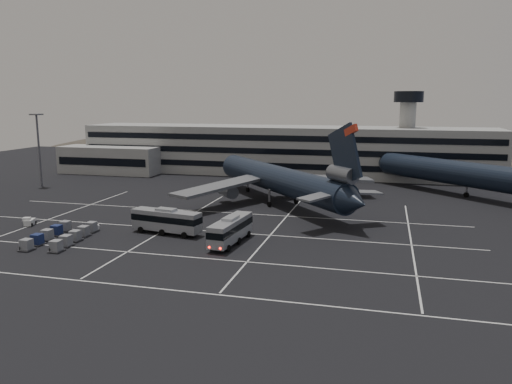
# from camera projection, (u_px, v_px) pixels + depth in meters

# --- Properties ---
(ground) EXTENTS (260.00, 260.00, 0.00)m
(ground) POSITION_uv_depth(u_px,v_px,m) (192.00, 237.00, 80.15)
(ground) COLOR black
(ground) RESTS_ON ground
(lane_markings) EXTENTS (90.00, 55.62, 0.01)m
(lane_markings) POSITION_uv_depth(u_px,v_px,m) (199.00, 236.00, 80.60)
(lane_markings) COLOR silver
(lane_markings) RESTS_ON ground
(terminal) EXTENTS (125.00, 26.00, 24.00)m
(terminal) POSITION_uv_depth(u_px,v_px,m) (272.00, 150.00, 147.30)
(terminal) COLOR gray
(terminal) RESTS_ON ground
(hills) EXTENTS (352.00, 180.00, 44.00)m
(hills) POSITION_uv_depth(u_px,v_px,m) (360.00, 171.00, 239.60)
(hills) COLOR #38332B
(hills) RESTS_ON ground
(lightpole_left) EXTENTS (2.40, 2.40, 18.28)m
(lightpole_left) POSITION_uv_depth(u_px,v_px,m) (38.00, 140.00, 124.96)
(lightpole_left) COLOR slate
(lightpole_left) RESTS_ON ground
(trijet_main) EXTENTS (42.21, 47.08, 18.08)m
(trijet_main) POSITION_uv_depth(u_px,v_px,m) (280.00, 180.00, 104.27)
(trijet_main) COLOR black
(trijet_main) RESTS_ON ground
(trijet_far) EXTENTS (45.36, 43.90, 18.08)m
(trijet_far) POSITION_uv_depth(u_px,v_px,m) (472.00, 174.00, 110.88)
(trijet_far) COLOR black
(trijet_far) RESTS_ON ground
(bus_near) EXTENTS (3.86, 12.07, 4.19)m
(bus_near) POSITION_uv_depth(u_px,v_px,m) (231.00, 229.00, 76.01)
(bus_near) COLOR #999CA0
(bus_near) RESTS_ON ground
(bus_far) EXTENTS (12.32, 4.65, 4.25)m
(bus_far) POSITION_uv_depth(u_px,v_px,m) (166.00, 220.00, 81.56)
(bus_far) COLOR #999CA0
(bus_far) RESTS_ON ground
(tug_a) EXTENTS (2.08, 2.67, 1.52)m
(tug_a) POSITION_uv_depth(u_px,v_px,m) (30.00, 222.00, 87.18)
(tug_a) COLOR silver
(tug_a) RESTS_ON ground
(tug_b) EXTENTS (2.25, 2.24, 1.28)m
(tug_b) POSITION_uv_depth(u_px,v_px,m) (95.00, 227.00, 84.32)
(tug_b) COLOR silver
(tug_b) RESTS_ON ground
(uld_cluster) EXTENTS (7.89, 13.82, 1.71)m
(uld_cluster) POSITION_uv_depth(u_px,v_px,m) (61.00, 235.00, 77.73)
(uld_cluster) COLOR #2D2D30
(uld_cluster) RESTS_ON ground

